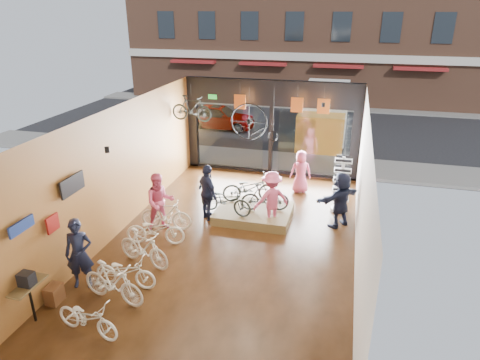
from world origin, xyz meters
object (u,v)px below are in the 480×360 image
(street_car, at_px, (218,116))
(customer_3, at_px, (271,199))
(floor_bike_1, at_px, (113,283))
(display_bike_mid, at_px, (265,197))
(penny_farthing, at_px, (257,124))
(box_truck, at_px, (324,116))
(customer_1, at_px, (160,202))
(floor_bike_0, at_px, (87,318))
(customer_0, at_px, (79,254))
(floor_bike_3, at_px, (144,248))
(display_platform, at_px, (254,214))
(floor_bike_2, at_px, (125,271))
(customer_5, at_px, (341,200))
(hung_bike, at_px, (192,108))
(floor_bike_5, at_px, (166,215))
(sunglasses_rack, at_px, (341,184))
(display_bike_left, at_px, (226,200))
(floor_bike_4, at_px, (155,230))
(customer_2, at_px, (208,193))
(display_bike_right, at_px, (250,188))
(customer_4, at_px, (301,172))

(street_car, distance_m, customer_3, 11.66)
(floor_bike_1, distance_m, customer_3, 5.48)
(display_bike_mid, distance_m, penny_farthing, 3.12)
(box_truck, height_order, display_bike_mid, box_truck)
(customer_1, bearing_deg, floor_bike_0, -117.48)
(customer_0, height_order, customer_3, customer_0)
(customer_0, relative_size, customer_3, 1.02)
(floor_bike_3, relative_size, display_platform, 0.70)
(floor_bike_2, bearing_deg, customer_5, -48.86)
(hung_bike, bearing_deg, floor_bike_5, -168.55)
(floor_bike_3, xyz_separation_m, sunglasses_rack, (4.91, 4.63, 0.46))
(box_truck, bearing_deg, floor_bike_2, -105.27)
(sunglasses_rack, bearing_deg, penny_farthing, 153.25)
(customer_1, bearing_deg, customer_5, -15.71)
(customer_1, xyz_separation_m, sunglasses_rack, (5.28, 2.70, 0.04))
(customer_0, relative_size, penny_farthing, 1.07)
(floor_bike_5, relative_size, display_bike_mid, 1.05)
(display_bike_left, bearing_deg, floor_bike_3, 164.03)
(display_bike_mid, xyz_separation_m, sunglasses_rack, (2.33, 1.21, 0.20))
(display_bike_mid, bearing_deg, floor_bike_5, 103.83)
(box_truck, xyz_separation_m, floor_bike_1, (-3.70, -14.21, -0.81))
(customer_0, relative_size, customer_1, 0.99)
(street_car, bearing_deg, floor_bike_5, -170.67)
(floor_bike_4, xyz_separation_m, display_bike_mid, (2.75, 2.34, 0.31))
(floor_bike_2, height_order, display_bike_mid, display_bike_mid)
(floor_bike_2, bearing_deg, display_platform, -28.38)
(penny_farthing, bearing_deg, customer_2, -107.49)
(floor_bike_3, height_order, display_bike_mid, display_bike_mid)
(floor_bike_2, height_order, customer_3, customer_3)
(customer_5, bearing_deg, street_car, -102.29)
(floor_bike_0, relative_size, hung_bike, 0.98)
(floor_bike_3, relative_size, customer_2, 0.90)
(display_bike_mid, distance_m, display_bike_right, 0.86)
(display_bike_right, distance_m, hung_bike, 3.88)
(display_bike_left, xyz_separation_m, display_bike_right, (0.52, 1.09, 0.02))
(floor_bike_2, xyz_separation_m, display_platform, (2.23, 4.37, -0.26))
(customer_1, relative_size, customer_2, 0.99)
(display_bike_right, relative_size, customer_3, 1.03)
(display_bike_mid, bearing_deg, floor_bike_4, 117.19)
(floor_bike_1, distance_m, display_platform, 5.45)
(floor_bike_0, distance_m, hung_bike, 8.91)
(box_truck, xyz_separation_m, penny_farthing, (-1.98, -6.75, 1.18))
(floor_bike_0, distance_m, customer_3, 6.44)
(customer_0, xyz_separation_m, customer_4, (4.46, 7.13, -0.12))
(floor_bike_4, height_order, display_bike_mid, display_bike_mid)
(customer_4, bearing_deg, floor_bike_0, 56.02)
(floor_bike_4, height_order, customer_3, customer_3)
(floor_bike_0, relative_size, floor_bike_4, 0.91)
(floor_bike_4, xyz_separation_m, sunglasses_rack, (5.07, 3.55, 0.51))
(display_bike_right, bearing_deg, floor_bike_1, 142.75)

